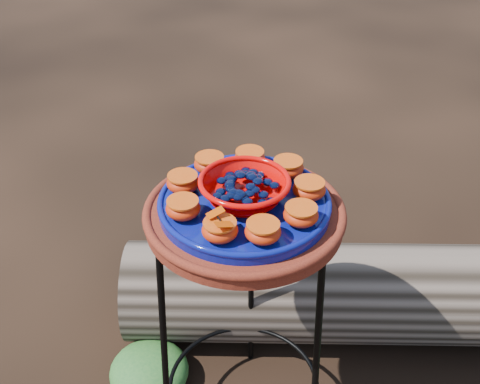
# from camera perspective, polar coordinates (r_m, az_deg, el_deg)

# --- Properties ---
(plant_stand) EXTENTS (0.44, 0.44, 0.70)m
(plant_stand) POSITION_cam_1_polar(r_m,az_deg,el_deg) (1.55, 0.36, -13.21)
(plant_stand) COLOR black
(plant_stand) RESTS_ON ground
(terracotta_saucer) EXTENTS (0.43, 0.43, 0.03)m
(terracotta_saucer) POSITION_cam_1_polar(r_m,az_deg,el_deg) (1.30, 0.42, -2.26)
(terracotta_saucer) COLOR #42120F
(terracotta_saucer) RESTS_ON plant_stand
(cobalt_plate) EXTENTS (0.37, 0.37, 0.02)m
(cobalt_plate) POSITION_cam_1_polar(r_m,az_deg,el_deg) (1.28, 0.42, -1.20)
(cobalt_plate) COLOR #091755
(cobalt_plate) RESTS_ON terracotta_saucer
(red_bowl) EXTENTS (0.18, 0.18, 0.05)m
(red_bowl) POSITION_cam_1_polar(r_m,az_deg,el_deg) (1.26, 0.43, 0.19)
(red_bowl) COLOR #D40503
(red_bowl) RESTS_ON cobalt_plate
(glass_gems) EXTENTS (0.14, 0.14, 0.02)m
(glass_gems) POSITION_cam_1_polar(r_m,az_deg,el_deg) (1.24, 0.44, 1.62)
(glass_gems) COLOR black
(glass_gems) RESTS_ON red_bowl
(orange_half_0) EXTENTS (0.07, 0.07, 0.04)m
(orange_half_0) POSITION_cam_1_polar(r_m,az_deg,el_deg) (1.16, -1.92, -3.64)
(orange_half_0) COLOR #A71C00
(orange_half_0) RESTS_ON cobalt_plate
(orange_half_1) EXTENTS (0.07, 0.07, 0.04)m
(orange_half_1) POSITION_cam_1_polar(r_m,az_deg,el_deg) (1.16, 2.19, -3.77)
(orange_half_1) COLOR #A71C00
(orange_half_1) RESTS_ON cobalt_plate
(orange_half_2) EXTENTS (0.07, 0.07, 0.04)m
(orange_half_2) POSITION_cam_1_polar(r_m,az_deg,el_deg) (1.20, 5.79, -2.18)
(orange_half_2) COLOR #A71C00
(orange_half_2) RESTS_ON cobalt_plate
(orange_half_3) EXTENTS (0.07, 0.07, 0.04)m
(orange_half_3) POSITION_cam_1_polar(r_m,az_deg,el_deg) (1.28, 6.56, 0.25)
(orange_half_3) COLOR #A71C00
(orange_half_3) RESTS_ON cobalt_plate
(orange_half_4) EXTENTS (0.07, 0.07, 0.04)m
(orange_half_4) POSITION_cam_1_polar(r_m,az_deg,el_deg) (1.35, 4.57, 2.30)
(orange_half_4) COLOR #A71C00
(orange_half_4) RESTS_ON cobalt_plate
(orange_half_5) EXTENTS (0.07, 0.07, 0.04)m
(orange_half_5) POSITION_cam_1_polar(r_m,az_deg,el_deg) (1.38, 0.93, 3.20)
(orange_half_5) COLOR #A71C00
(orange_half_5) RESTS_ON cobalt_plate
(orange_half_6) EXTENTS (0.07, 0.07, 0.04)m
(orange_half_6) POSITION_cam_1_polar(r_m,az_deg,el_deg) (1.36, -2.90, 2.68)
(orange_half_6) COLOR #A71C00
(orange_half_6) RESTS_ON cobalt_plate
(orange_half_7) EXTENTS (0.07, 0.07, 0.04)m
(orange_half_7) POSITION_cam_1_polar(r_m,az_deg,el_deg) (1.30, -5.44, 0.88)
(orange_half_7) COLOR #A71C00
(orange_half_7) RESTS_ON cobalt_plate
(orange_half_8) EXTENTS (0.07, 0.07, 0.04)m
(orange_half_8) POSITION_cam_1_polar(r_m,az_deg,el_deg) (1.22, -5.42, -1.56)
(orange_half_8) COLOR #A71C00
(orange_half_8) RESTS_ON cobalt_plate
(butterfly) EXTENTS (0.09, 0.08, 0.01)m
(butterfly) POSITION_cam_1_polar(r_m,az_deg,el_deg) (1.14, -1.94, -2.62)
(butterfly) COLOR #B73700
(butterfly) RESTS_ON orange_half_0
(driftwood_log) EXTENTS (1.72, 0.59, 0.32)m
(driftwood_log) POSITION_cam_1_polar(r_m,az_deg,el_deg) (1.98, 14.50, -9.31)
(driftwood_log) COLOR black
(driftwood_log) RESTS_ON ground
(foliage_left) EXTENTS (0.23, 0.23, 0.12)m
(foliage_left) POSITION_cam_1_polar(r_m,az_deg,el_deg) (1.87, -8.61, -16.36)
(foliage_left) COLOR #1B4F1F
(foliage_left) RESTS_ON ground
(foliage_back) EXTENTS (0.35, 0.35, 0.17)m
(foliage_back) POSITION_cam_1_polar(r_m,az_deg,el_deg) (2.20, -3.06, -5.34)
(foliage_back) COLOR #1B4F1F
(foliage_back) RESTS_ON ground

